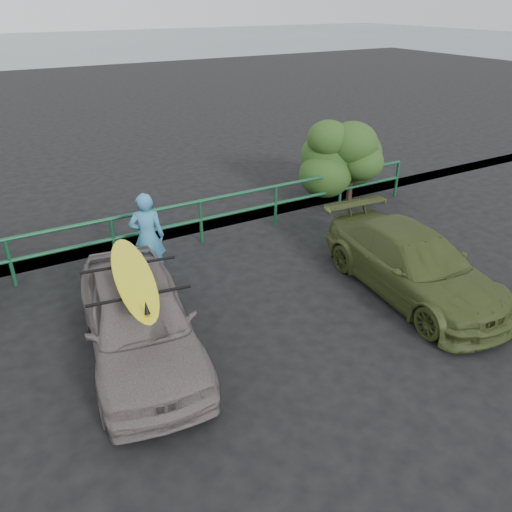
{
  "coord_description": "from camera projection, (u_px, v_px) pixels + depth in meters",
  "views": [
    {
      "loc": [
        -3.09,
        -4.66,
        5.06
      ],
      "look_at": [
        0.76,
        2.06,
        1.01
      ],
      "focal_mm": 35.0,
      "sensor_mm": 36.0,
      "label": 1
    }
  ],
  "objects": [
    {
      "name": "ground",
      "position": [
        281.0,
        386.0,
        7.29
      ],
      "size": [
        80.0,
        80.0,
        0.0
      ],
      "primitive_type": "plane",
      "color": "black"
    },
    {
      "name": "man",
      "position": [
        148.0,
        237.0,
        9.68
      ],
      "size": [
        0.77,
        0.62,
        1.81
      ],
      "primitive_type": "imported",
      "rotation": [
        0.0,
        0.0,
        2.81
      ],
      "color": "teal",
      "rests_on": "ground"
    },
    {
      "name": "roof_rack",
      "position": [
        134.0,
        280.0,
        7.3
      ],
      "size": [
        1.58,
        1.21,
        0.05
      ],
      "primitive_type": null,
      "rotation": [
        0.0,
        0.0,
        -0.14
      ],
      "color": "black",
      "rests_on": "sedan"
    },
    {
      "name": "shrub_right",
      "position": [
        330.0,
        165.0,
        13.22
      ],
      "size": [
        3.2,
        2.4,
        2.16
      ],
      "primitive_type": null,
      "color": "#29491A",
      "rests_on": "ground"
    },
    {
      "name": "surfboard",
      "position": [
        133.0,
        276.0,
        7.27
      ],
      "size": [
        0.92,
        2.71,
        0.08
      ],
      "primitive_type": "ellipsoid",
      "rotation": [
        0.0,
        0.0,
        -0.14
      ],
      "color": "yellow",
      "rests_on": "roof_rack"
    },
    {
      "name": "guardrail",
      "position": [
        159.0,
        230.0,
        10.89
      ],
      "size": [
        14.0,
        0.08,
        1.04
      ],
      "primitive_type": null,
      "color": "#154A2D",
      "rests_on": "ground"
    },
    {
      "name": "olive_vehicle",
      "position": [
        413.0,
        264.0,
        9.35
      ],
      "size": [
        2.04,
        4.3,
        1.21
      ],
      "primitive_type": "imported",
      "rotation": [
        0.0,
        0.0,
        -0.09
      ],
      "color": "#3C471F",
      "rests_on": "ground"
    },
    {
      "name": "sedan",
      "position": [
        139.0,
        319.0,
        7.62
      ],
      "size": [
        2.14,
        4.15,
        1.35
      ],
      "primitive_type": "imported",
      "rotation": [
        0.0,
        0.0,
        -0.14
      ],
      "color": "#685E5D",
      "rests_on": "ground"
    }
  ]
}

